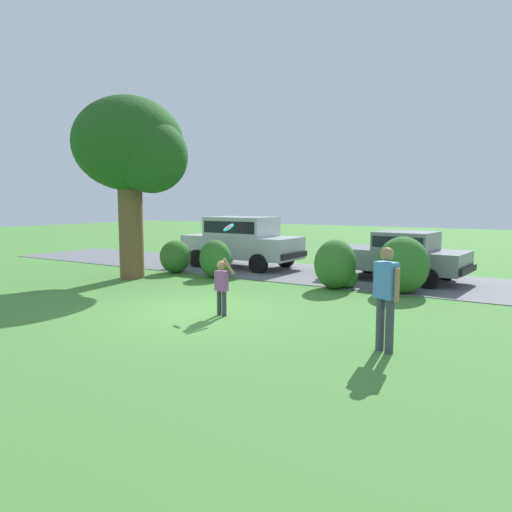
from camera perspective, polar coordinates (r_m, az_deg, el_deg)
ground_plane at (r=10.97m, az=-7.25°, el=-6.62°), size 80.00×80.00×0.00m
driveway_strip at (r=16.55m, az=7.36°, el=-2.16°), size 28.00×4.40×0.02m
oak_tree_large at (r=16.02m, az=-14.32°, el=12.02°), size 3.84×3.49×5.80m
shrub_near_tree at (r=17.01m, az=-9.57°, el=-0.06°), size 1.03×1.17×1.14m
shrub_centre_left at (r=15.69m, az=-4.87°, el=-0.35°), size 1.08×0.98×1.24m
shrub_centre at (r=13.88m, az=9.55°, el=-1.14°), size 1.17×1.31×1.41m
shrub_centre_right at (r=13.56m, az=17.07°, el=-1.33°), size 1.40×1.39×1.55m
parked_sedan at (r=15.67m, az=16.66°, el=0.22°), size 4.53×2.35×1.56m
parked_suv at (r=18.10m, az=-1.76°, el=2.02°), size 4.76×2.22×1.92m
child_thrower at (r=10.42m, az=-4.12°, el=-3.26°), size 0.46×0.25×1.29m
frisbee at (r=11.40m, az=-3.27°, el=3.42°), size 0.32×0.26×0.25m
adult_onlooker at (r=8.14m, az=15.20°, el=-4.31°), size 0.49×0.35×1.74m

